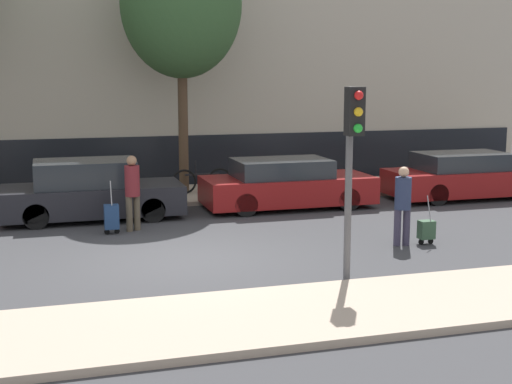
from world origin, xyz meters
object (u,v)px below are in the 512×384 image
object	(u,v)px
parked_car_2	(286,185)
parked_bicycle	(202,181)
traffic_light	(352,144)
bare_tree_near_crossing	(181,4)
parked_car_1	(91,192)
parked_car_3	(466,176)
pedestrian_right	(403,201)
trolley_left	(112,217)
trolley_right	(426,230)
pedestrian_left	(132,188)

from	to	relation	value
parked_car_2	parked_bicycle	bearing A→B (deg)	129.30
traffic_light	bare_tree_near_crossing	size ratio (longest dim) A/B	0.45
parked_car_1	parked_car_3	bearing A→B (deg)	-0.06
parked_car_1	traffic_light	world-z (taller)	traffic_light
bare_tree_near_crossing	pedestrian_right	bearing A→B (deg)	-66.32
parked_car_3	pedestrian_right	world-z (taller)	pedestrian_right
parked_car_1	trolley_left	world-z (taller)	parked_car_1
parked_car_1	bare_tree_near_crossing	size ratio (longest dim) A/B	0.58
parked_car_1	trolley_right	distance (m)	8.12
parked_car_1	traffic_light	distance (m)	8.09
pedestrian_left	trolley_right	bearing A→B (deg)	-51.04
parked_car_2	traffic_light	distance (m)	7.25
parked_car_3	trolley_right	size ratio (longest dim) A/B	4.45
parked_car_1	trolley_right	bearing A→B (deg)	-35.47
pedestrian_left	trolley_right	xyz separation A→B (m)	(5.77, -3.09, -0.68)
pedestrian_left	parked_bicycle	xyz separation A→B (m)	(2.46, 3.88, -0.50)
pedestrian_left	bare_tree_near_crossing	world-z (taller)	bare_tree_near_crossing
trolley_left	traffic_light	size ratio (longest dim) A/B	0.36
parked_car_3	bare_tree_near_crossing	distance (m)	9.51
pedestrian_right	trolley_right	distance (m)	0.84
pedestrian_left	trolley_left	distance (m)	0.81
parked_car_1	trolley_right	world-z (taller)	parked_car_1
pedestrian_left	trolley_right	size ratio (longest dim) A/B	1.65
pedestrian_right	bare_tree_near_crossing	xyz separation A→B (m)	(-3.21, 7.33, 4.55)
trolley_right	traffic_light	bearing A→B (deg)	-141.44
pedestrian_left	parked_car_1	bearing A→B (deg)	94.42
bare_tree_near_crossing	parked_car_3	bearing A→B (deg)	-19.19
trolley_left	bare_tree_near_crossing	xyz separation A→B (m)	(2.52, 4.51, 5.10)
parked_car_2	parked_bicycle	world-z (taller)	parked_car_2
parked_car_2	pedestrian_right	bearing A→B (deg)	-78.56
parked_car_3	trolley_left	world-z (taller)	parked_car_3
pedestrian_right	trolley_right	xyz separation A→B (m)	(0.55, -0.06, -0.63)
pedestrian_right	traffic_light	size ratio (longest dim) A/B	0.50
pedestrian_left	traffic_light	distance (m)	6.24
pedestrian_left	parked_car_2	bearing A→B (deg)	-1.62
trolley_right	pedestrian_left	bearing A→B (deg)	151.85
parked_bicycle	bare_tree_near_crossing	size ratio (longest dim) A/B	0.24
pedestrian_left	bare_tree_near_crossing	distance (m)	6.54
parked_car_2	trolley_right	size ratio (longest dim) A/B	4.32
parked_car_1	pedestrian_right	bearing A→B (deg)	-37.51
parked_car_2	trolley_left	bearing A→B (deg)	-158.55
traffic_light	bare_tree_near_crossing	world-z (taller)	bare_tree_near_crossing
trolley_left	traffic_light	distance (m)	6.49
pedestrian_left	trolley_left	xyz separation A→B (m)	(-0.51, -0.21, -0.60)
pedestrian_right	parked_car_1	bearing A→B (deg)	-31.79
pedestrian_right	parked_bicycle	world-z (taller)	pedestrian_right
parked_car_1	parked_car_2	distance (m)	5.11
parked_car_1	parked_car_3	xyz separation A→B (m)	(10.57, -0.01, -0.05)
bare_tree_near_crossing	parked_car_1	bearing A→B (deg)	-136.78
parked_car_2	pedestrian_left	xyz separation A→B (m)	(-4.27, -1.66, 0.36)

